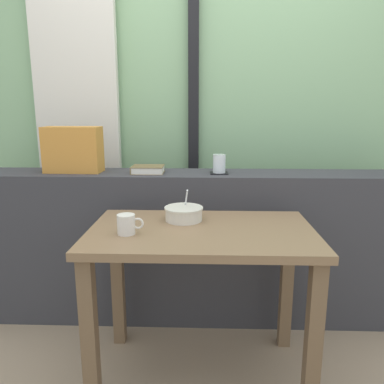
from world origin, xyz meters
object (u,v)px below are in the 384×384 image
Objects in this scene: throw_pillow at (74,150)px; breakfast_table at (202,258)px; juice_glass at (220,164)px; closed_book at (148,169)px; ceramic_mug at (128,224)px; coaster_square at (220,173)px; soup_bowl at (185,214)px.

breakfast_table is at bearing -36.25° from throw_pillow.
juice_glass is 0.57× the size of closed_book.
breakfast_table is at bearing 14.81° from ceramic_mug.
coaster_square is 0.31× the size of throw_pillow.
closed_book is 0.48m from soup_bowl.
throw_pillow reaches higher than breakfast_table.
closed_book is at bearing 179.56° from juice_glass.
ceramic_mug is at bearing -165.19° from breakfast_table.
juice_glass is 0.92× the size of ceramic_mug.
throw_pillow is (-0.84, 0.02, 0.08)m from juice_glass.
breakfast_table is at bearing -55.31° from soup_bowl.
throw_pillow is (-0.74, 0.55, 0.42)m from breakfast_table.
ceramic_mug is (-0.23, -0.21, 0.01)m from soup_bowl.
soup_bowl is (-0.18, -0.40, -0.18)m from juice_glass.
coaster_square is at bearing 65.79° from soup_bowl.
breakfast_table is 0.23m from soup_bowl.
juice_glass reaches higher than ceramic_mug.
juice_glass is at bearing 65.79° from soup_bowl.
ceramic_mug is (-0.41, -0.61, -0.17)m from juice_glass.
soup_bowl is 1.62× the size of ceramic_mug.
closed_book is (-0.41, 0.00, 0.02)m from coaster_square.
throw_pillow is at bearing 143.75° from breakfast_table.
soup_bowl is at bearing -114.21° from coaster_square.
coaster_square is 0.55× the size of soup_bowl.
ceramic_mug is at bearing -124.01° from coaster_square.
coaster_square is 0.55× the size of closed_book.
soup_bowl is at bearing -32.65° from throw_pillow.
breakfast_table is 9.95× the size of coaster_square.
coaster_square is at bearing 55.99° from ceramic_mug.
throw_pillow reaches higher than coaster_square.
juice_glass is 0.47m from soup_bowl.
juice_glass is at bearing -1.56° from throw_pillow.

